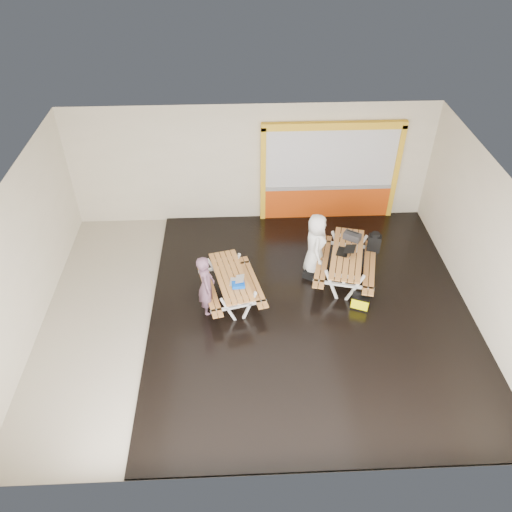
{
  "coord_description": "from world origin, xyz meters",
  "views": [
    {
      "loc": [
        -0.42,
        -8.52,
        8.53
      ],
      "look_at": [
        0.0,
        0.9,
        1.0
      ],
      "focal_mm": 35.61,
      "sensor_mm": 36.0,
      "label": 1
    }
  ],
  "objects_px": {
    "person_left": "(206,286)",
    "toolbox": "(352,236)",
    "person_right": "(315,245)",
    "dark_case": "(313,274)",
    "fluke_bag": "(360,302)",
    "picnic_table_right": "(346,259)",
    "laptop_left": "(236,281)",
    "blue_pouch": "(238,285)",
    "laptop_right": "(345,251)",
    "backpack": "(374,242)",
    "picnic_table_left": "(231,281)"
  },
  "relations": [
    {
      "from": "toolbox",
      "to": "dark_case",
      "type": "distance_m",
      "value": 1.38
    },
    {
      "from": "toolbox",
      "to": "dark_case",
      "type": "xyz_separation_m",
      "value": [
        -1.0,
        -0.5,
        -0.8
      ]
    },
    {
      "from": "laptop_left",
      "to": "dark_case",
      "type": "distance_m",
      "value": 2.26
    },
    {
      "from": "backpack",
      "to": "blue_pouch",
      "type": "bearing_deg",
      "value": -156.33
    },
    {
      "from": "fluke_bag",
      "to": "picnic_table_right",
      "type": "bearing_deg",
      "value": 99.21
    },
    {
      "from": "person_left",
      "to": "backpack",
      "type": "height_order",
      "value": "person_left"
    },
    {
      "from": "picnic_table_right",
      "to": "fluke_bag",
      "type": "distance_m",
      "value": 1.18
    },
    {
      "from": "laptop_left",
      "to": "dark_case",
      "type": "relative_size",
      "value": 0.78
    },
    {
      "from": "person_left",
      "to": "laptop_left",
      "type": "distance_m",
      "value": 0.7
    },
    {
      "from": "picnic_table_right",
      "to": "person_right",
      "type": "bearing_deg",
      "value": 157.1
    },
    {
      "from": "picnic_table_left",
      "to": "laptop_left",
      "type": "height_order",
      "value": "laptop_left"
    },
    {
      "from": "picnic_table_right",
      "to": "dark_case",
      "type": "bearing_deg",
      "value": 176.23
    },
    {
      "from": "laptop_left",
      "to": "toolbox",
      "type": "distance_m",
      "value": 3.27
    },
    {
      "from": "picnic_table_left",
      "to": "backpack",
      "type": "xyz_separation_m",
      "value": [
        3.65,
        1.15,
        0.17
      ]
    },
    {
      "from": "person_left",
      "to": "toolbox",
      "type": "height_order",
      "value": "person_left"
    },
    {
      "from": "person_right",
      "to": "blue_pouch",
      "type": "distance_m",
      "value": 2.36
    },
    {
      "from": "picnic_table_left",
      "to": "person_left",
      "type": "bearing_deg",
      "value": -146.98
    },
    {
      "from": "backpack",
      "to": "laptop_right",
      "type": "bearing_deg",
      "value": -149.75
    },
    {
      "from": "laptop_right",
      "to": "laptop_left",
      "type": "bearing_deg",
      "value": -161.61
    },
    {
      "from": "picnic_table_right",
      "to": "blue_pouch",
      "type": "distance_m",
      "value": 2.88
    },
    {
      "from": "picnic_table_right",
      "to": "fluke_bag",
      "type": "height_order",
      "value": "picnic_table_right"
    },
    {
      "from": "picnic_table_right",
      "to": "laptop_right",
      "type": "xyz_separation_m",
      "value": [
        -0.05,
        0.02,
        0.26
      ]
    },
    {
      "from": "dark_case",
      "to": "person_left",
      "type": "bearing_deg",
      "value": -158.19
    },
    {
      "from": "picnic_table_right",
      "to": "dark_case",
      "type": "xyz_separation_m",
      "value": [
        -0.79,
        0.05,
        -0.51
      ]
    },
    {
      "from": "blue_pouch",
      "to": "laptop_right",
      "type": "bearing_deg",
      "value": 21.39
    },
    {
      "from": "laptop_right",
      "to": "fluke_bag",
      "type": "xyz_separation_m",
      "value": [
        0.23,
        -1.11,
        -0.67
      ]
    },
    {
      "from": "backpack",
      "to": "fluke_bag",
      "type": "height_order",
      "value": "backpack"
    },
    {
      "from": "backpack",
      "to": "fluke_bag",
      "type": "relative_size",
      "value": 1.13
    },
    {
      "from": "dark_case",
      "to": "fluke_bag",
      "type": "xyz_separation_m",
      "value": [
        0.96,
        -1.14,
        0.09
      ]
    },
    {
      "from": "picnic_table_right",
      "to": "toolbox",
      "type": "distance_m",
      "value": 0.66
    },
    {
      "from": "blue_pouch",
      "to": "dark_case",
      "type": "height_order",
      "value": "blue_pouch"
    },
    {
      "from": "laptop_left",
      "to": "toolbox",
      "type": "relative_size",
      "value": 0.74
    },
    {
      "from": "person_left",
      "to": "fluke_bag",
      "type": "height_order",
      "value": "person_left"
    },
    {
      "from": "laptop_right",
      "to": "picnic_table_left",
      "type": "bearing_deg",
      "value": -166.87
    },
    {
      "from": "laptop_left",
      "to": "fluke_bag",
      "type": "distance_m",
      "value": 2.97
    },
    {
      "from": "blue_pouch",
      "to": "toolbox",
      "type": "bearing_deg",
      "value": 28.3
    },
    {
      "from": "laptop_right",
      "to": "person_right",
      "type": "bearing_deg",
      "value": 156.71
    },
    {
      "from": "person_right",
      "to": "backpack",
      "type": "bearing_deg",
      "value": -79.3
    },
    {
      "from": "laptop_left",
      "to": "picnic_table_right",
      "type": "bearing_deg",
      "value": 17.74
    },
    {
      "from": "blue_pouch",
      "to": "toolbox",
      "type": "relative_size",
      "value": 0.61
    },
    {
      "from": "toolbox",
      "to": "blue_pouch",
      "type": "bearing_deg",
      "value": -151.7
    },
    {
      "from": "person_right",
      "to": "toolbox",
      "type": "height_order",
      "value": "person_right"
    },
    {
      "from": "person_right",
      "to": "laptop_left",
      "type": "relative_size",
      "value": 4.89
    },
    {
      "from": "picnic_table_left",
      "to": "backpack",
      "type": "relative_size",
      "value": 3.9
    },
    {
      "from": "picnic_table_right",
      "to": "person_right",
      "type": "relative_size",
      "value": 1.41
    },
    {
      "from": "person_right",
      "to": "laptop_right",
      "type": "relative_size",
      "value": 3.2
    },
    {
      "from": "person_left",
      "to": "laptop_left",
      "type": "xyz_separation_m",
      "value": [
        0.69,
        0.13,
        0.01
      ]
    },
    {
      "from": "picnic_table_left",
      "to": "person_right",
      "type": "xyz_separation_m",
      "value": [
        2.11,
        0.95,
        0.29
      ]
    },
    {
      "from": "dark_case",
      "to": "fluke_bag",
      "type": "bearing_deg",
      "value": -49.93
    },
    {
      "from": "person_left",
      "to": "toolbox",
      "type": "xyz_separation_m",
      "value": [
        3.64,
        1.55,
        0.13
      ]
    }
  ]
}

